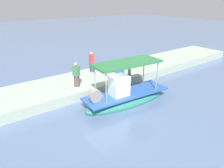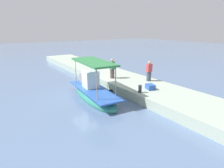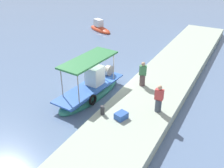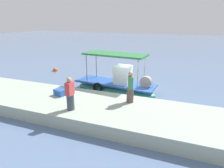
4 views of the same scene
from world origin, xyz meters
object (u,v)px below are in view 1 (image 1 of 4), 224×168
at_px(fisherman_near_bollard, 76,76).
at_px(cargo_crate, 119,70).
at_px(mooring_bollard, 129,73).
at_px(fisherman_by_crate, 92,63).
at_px(main_fishing_boat, 125,96).

relative_size(fisherman_near_bollard, cargo_crate, 2.60).
relative_size(mooring_bollard, cargo_crate, 0.80).
height_order(fisherman_by_crate, cargo_crate, fisherman_by_crate).
bearing_deg(mooring_bollard, main_fishing_boat, 44.49).
relative_size(main_fishing_boat, fisherman_by_crate, 3.63).
bearing_deg(main_fishing_boat, mooring_bollard, -135.51).
bearing_deg(fisherman_by_crate, fisherman_near_bollard, 39.41).
distance_m(main_fishing_boat, mooring_bollard, 3.41).
height_order(main_fishing_boat, cargo_crate, main_fishing_boat).
bearing_deg(main_fishing_boat, fisherman_near_bollard, -56.82).
relative_size(fisherman_by_crate, cargo_crate, 2.53).
bearing_deg(cargo_crate, mooring_bollard, 96.57).
distance_m(fisherman_near_bollard, mooring_bollard, 4.45).
relative_size(main_fishing_boat, mooring_bollard, 11.42).
xyz_separation_m(main_fishing_boat, mooring_bollard, (-2.41, -2.37, 0.47)).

